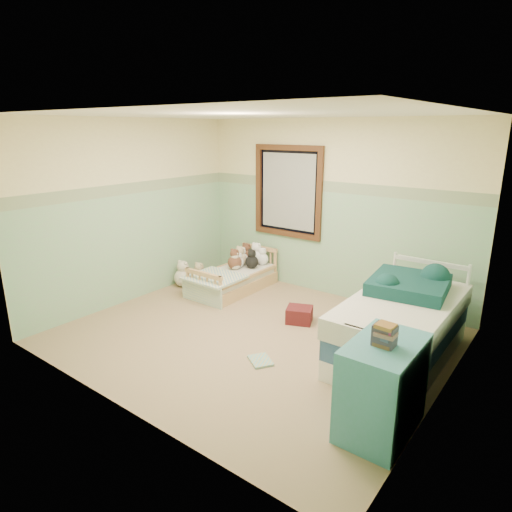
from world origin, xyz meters
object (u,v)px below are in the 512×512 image
Objects in this scene: toddler_bed_frame at (234,284)px; red_pillow at (299,315)px; floor_book at (261,361)px; twin_bed_frame at (398,348)px; dresser at (382,387)px; plush_floor_cream at (183,278)px; plush_floor_tan at (199,276)px.

toddler_bed_frame is 4.35× the size of red_pillow.
toddler_bed_frame is 2.19m from floor_book.
dresser is (0.30, -1.25, 0.28)m from twin_bed_frame.
red_pillow is at bearing 174.46° from twin_bed_frame.
plush_floor_tan is at bearing 67.17° from plush_floor_cream.
dresser is 2.87× the size of floor_book.
twin_bed_frame is 5.81× the size of red_pillow.
plush_floor_cream reaches higher than red_pillow.
toddler_bed_frame is 2.78m from twin_bed_frame.
plush_floor_cream is at bearing 179.10° from red_pillow.
toddler_bed_frame is 5.90× the size of plush_floor_tan.
twin_bed_frame is 2.34× the size of dresser.
twin_bed_frame reaches higher than toddler_bed_frame.
dresser is at bearing -20.63° from plush_floor_cream.
plush_floor_cream reaches higher than toddler_bed_frame.
red_pillow is at bearing -7.91° from plush_floor_tan.
plush_floor_cream reaches higher than floor_book.
toddler_bed_frame is 0.62m from plush_floor_tan.
twin_bed_frame is at bearing -5.54° from red_pillow.
twin_bed_frame is 1.31m from dresser.
red_pillow is (-1.32, 0.13, -0.01)m from twin_bed_frame.
plush_floor_tan is 0.13× the size of twin_bed_frame.
dresser reaches higher than toddler_bed_frame.
twin_bed_frame is at bearing 103.39° from dresser.
plush_floor_tan is at bearing 155.52° from dresser.
toddler_bed_frame is at bearing 26.70° from plush_floor_cream.
dresser reaches higher than plush_floor_tan.
dresser reaches higher than red_pillow.
plush_floor_cream is at bearing -172.62° from floor_book.
dresser reaches higher than floor_book.
twin_bed_frame is at bearing -10.84° from toddler_bed_frame.
plush_floor_tan is 0.74× the size of red_pillow.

